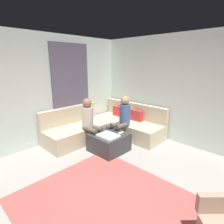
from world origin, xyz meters
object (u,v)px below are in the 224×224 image
sectional_couch (107,127)px  coffee_mug (108,128)px  person_on_couch_back (122,118)px  game_remote (121,133)px  person_on_couch_side (90,121)px  ottoman (109,142)px

sectional_couch → coffee_mug: 0.59m
person_on_couch_back → coffee_mug: bearing=76.6°
game_remote → sectional_couch: bearing=157.9°
sectional_couch → person_on_couch_side: 0.80m
ottoman → game_remote: game_remote is taller
sectional_couch → person_on_couch_side: bearing=-78.0°
person_on_couch_side → coffee_mug: bearing=139.3°
sectional_couch → ottoman: 0.85m
sectional_couch → person_on_couch_side: person_on_couch_side is taller
coffee_mug → game_remote: coffee_mug is taller
coffee_mug → game_remote: bearing=5.7°
person_on_couch_back → sectional_couch: bearing=6.0°
coffee_mug → game_remote: 0.40m
coffee_mug → person_on_couch_side: bearing=-130.7°
ottoman → game_remote: (0.18, 0.22, 0.22)m
person_on_couch_back → person_on_couch_side: same height
coffee_mug → person_on_couch_side: 0.46m
sectional_couch → game_remote: (0.82, -0.33, 0.15)m
coffee_mug → game_remote: size_ratio=0.63×
ottoman → game_remote: bearing=50.7°
person_on_couch_back → person_on_couch_side: bearing=63.3°
person_on_couch_side → sectional_couch: bearing=-168.0°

